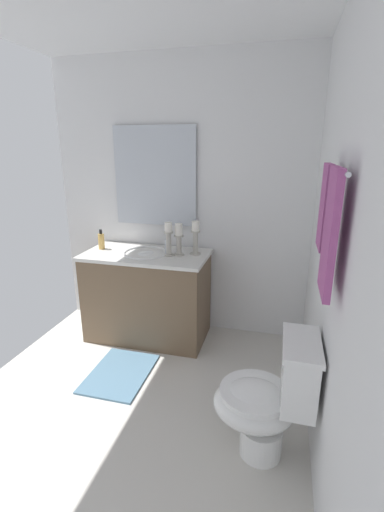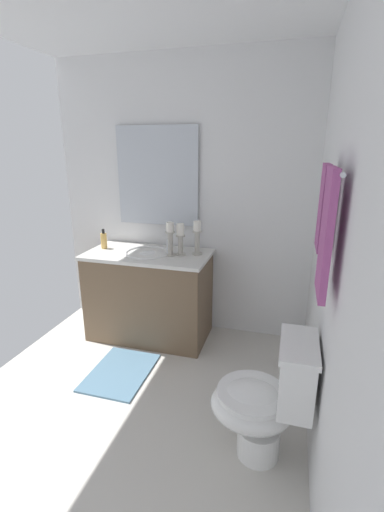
{
  "view_description": "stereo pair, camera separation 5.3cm",
  "coord_description": "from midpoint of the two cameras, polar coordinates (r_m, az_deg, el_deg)",
  "views": [
    {
      "loc": [
        1.81,
        0.91,
        1.69
      ],
      "look_at": [
        -0.41,
        0.33,
        0.98
      ],
      "focal_mm": 24.71,
      "sensor_mm": 36.0,
      "label": 1
    },
    {
      "loc": [
        1.8,
        0.96,
        1.69
      ],
      "look_at": [
        -0.41,
        0.33,
        0.98
      ],
      "focal_mm": 24.71,
      "sensor_mm": 36.0,
      "label": 2
    }
  ],
  "objects": [
    {
      "name": "candle_holder_short",
      "position": [
        2.99,
        -2.66,
        2.83
      ],
      "size": [
        0.09,
        0.09,
        0.27
      ],
      "color": "#B7B2A5",
      "rests_on": "vanity_cabinet"
    },
    {
      "name": "floor",
      "position": [
        2.65,
        -10.54,
        -23.0
      ],
      "size": [
        2.52,
        2.36,
        0.02
      ],
      "primitive_type": "cube",
      "color": "beige",
      "rests_on": "ground"
    },
    {
      "name": "candle_holder_mid",
      "position": [
        2.98,
        -4.32,
        2.91
      ],
      "size": [
        0.09,
        0.09,
        0.29
      ],
      "color": "#B7B2A5",
      "rests_on": "vanity_cabinet"
    },
    {
      "name": "vanity_cabinet",
      "position": [
        3.24,
        -7.67,
        -6.31
      ],
      "size": [
        0.58,
        1.09,
        0.8
      ],
      "color": "brown",
      "rests_on": "ground"
    },
    {
      "name": "soap_bottle",
      "position": [
        3.3,
        -14.92,
        2.37
      ],
      "size": [
        0.06,
        0.06,
        0.18
      ],
      "color": "#E5B259",
      "rests_on": "vanity_cabinet"
    },
    {
      "name": "toilet",
      "position": [
        2.12,
        11.29,
        -21.86
      ],
      "size": [
        0.39,
        0.54,
        0.75
      ],
      "color": "white",
      "rests_on": "ground"
    },
    {
      "name": "towel_center",
      "position": [
        1.56,
        20.56,
        3.48
      ],
      "size": [
        0.26,
        0.03,
        0.54
      ],
      "primitive_type": "cube",
      "color": "#A54C8C",
      "rests_on": "towel_bar"
    },
    {
      "name": "mirror",
      "position": [
        3.25,
        -6.52,
        12.66
      ],
      "size": [
        0.02,
        0.76,
        0.87
      ],
      "primitive_type": "cube",
      "color": "silver"
    },
    {
      "name": "sink_basin",
      "position": [
        3.12,
        -7.92,
        -0.22
      ],
      "size": [
        0.4,
        0.4,
        0.24
      ],
      "color": "white",
      "rests_on": "vanity_cabinet"
    },
    {
      "name": "candle_holder_tall",
      "position": [
        3.01,
        0.07,
        3.11
      ],
      "size": [
        0.09,
        0.09,
        0.29
      ],
      "color": "#B7B2A5",
      "rests_on": "vanity_cabinet"
    },
    {
      "name": "towel_bar",
      "position": [
        1.68,
        21.61,
        12.86
      ],
      "size": [
        0.61,
        0.02,
        0.02
      ],
      "primitive_type": "cylinder",
      "rotation": [
        0.0,
        1.57,
        0.0
      ],
      "color": "silver"
    },
    {
      "name": "towel_near_vanity",
      "position": [
        1.85,
        19.91,
        7.46
      ],
      "size": [
        0.21,
        0.03,
        0.41
      ],
      "primitive_type": "cube",
      "color": "#A54C8C",
      "rests_on": "towel_bar"
    },
    {
      "name": "wall_left",
      "position": [
        3.24,
        -2.31,
        8.98
      ],
      "size": [
        0.04,
        2.36,
        2.45
      ],
      "primitive_type": "cube",
      "color": "white",
      "rests_on": "ground"
    },
    {
      "name": "bath_mat",
      "position": [
        2.94,
        -12.13,
        -18.06
      ],
      "size": [
        0.6,
        0.44,
        0.02
      ],
      "primitive_type": "cube",
      "color": "slate",
      "rests_on": "ground"
    },
    {
      "name": "wall_back",
      "position": [
        1.88,
        21.73,
        1.71
      ],
      "size": [
        2.52,
        0.04,
        2.45
      ],
      "primitive_type": "cube",
      "color": "white",
      "rests_on": "ground"
    }
  ]
}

